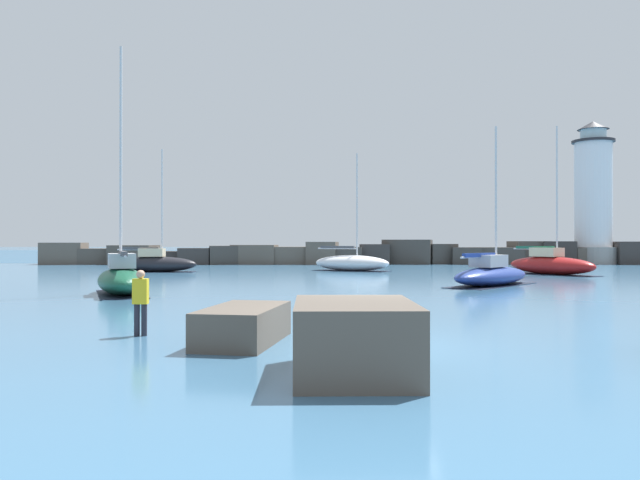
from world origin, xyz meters
The scene contains 11 objects.
ground_plane centered at (0.00, 0.00, 0.00)m, with size 600.00×600.00×0.00m, color #3D6B8E.
open_sea_beyond centered at (0.00, 112.71, 0.00)m, with size 400.00×116.00×0.01m.
breakwater_jetty centered at (2.70, 52.68, 1.04)m, with size 65.13×6.89×2.60m.
lighthouse centered at (28.09, 52.90, 6.73)m, with size 5.15×5.15×15.33m.
foreground_rocks centered at (3.91, -2.09, 0.60)m, with size 14.50×6.71×1.36m.
sailboat_moored_0 centered at (-14.08, 34.43, 0.71)m, with size 6.38×1.90×9.55m.
sailboat_moored_1 centered at (15.28, 30.78, 0.74)m, with size 5.37×7.58×10.58m.
sailboat_moored_2 centered at (7.87, 19.28, 0.60)m, with size 6.43×7.02×8.60m.
sailboat_moored_3 centered at (1.26, 36.25, 0.66)m, with size 6.76×5.08×9.47m.
sailboat_moored_4 centered at (-10.10, 13.66, 0.71)m, with size 3.92×6.05×11.16m.
person_on_rocks centered at (-5.72, 1.41, 0.90)m, with size 0.36×0.22×1.62m.
Camera 1 is at (-1.28, -13.97, 2.31)m, focal length 35.00 mm.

